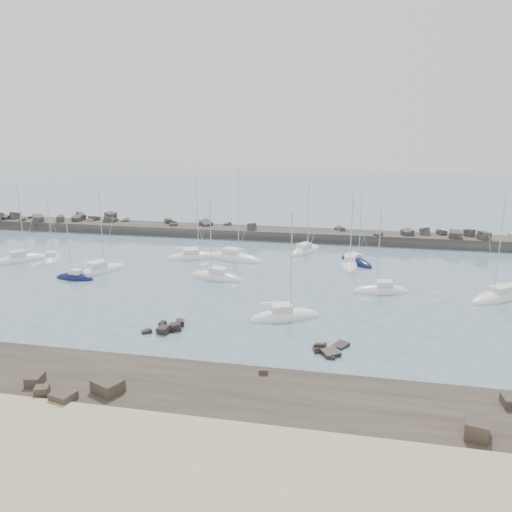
{
  "coord_description": "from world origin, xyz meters",
  "views": [
    {
      "loc": [
        15.84,
        -56.08,
        21.29
      ],
      "look_at": [
        1.99,
        12.0,
        3.12
      ],
      "focal_mm": 35.0,
      "sensor_mm": 36.0,
      "label": 1
    }
  ],
  "objects": [
    {
      "name": "ground",
      "position": [
        0.0,
        0.0,
        0.0
      ],
      "size": [
        400.0,
        400.0,
        0.0
      ],
      "primitive_type": "plane",
      "color": "slate",
      "rests_on": "ground"
    },
    {
      "name": "sand_strip",
      "position": [
        0.0,
        -32.0,
        0.0
      ],
      "size": [
        140.0,
        14.0,
        1.0
      ],
      "primitive_type": "cube",
      "color": "tan",
      "rests_on": "ground"
    },
    {
      "name": "rock_shelf",
      "position": [
        -0.29,
        -21.99,
        0.02
      ],
      "size": [
        140.0,
        12.04,
        1.95
      ],
      "color": "#2C251E",
      "rests_on": "ground"
    },
    {
      "name": "rock_cluster_near",
      "position": [
        -3.36,
        -9.14,
        0.12
      ],
      "size": [
        4.3,
        3.94,
        1.52
      ],
      "color": "black",
      "rests_on": "ground"
    },
    {
      "name": "rock_cluster_far",
      "position": [
        13.95,
        -11.03,
        -0.04
      ],
      "size": [
        3.69,
        4.24,
        1.56
      ],
      "color": "black",
      "rests_on": "ground"
    },
    {
      "name": "breakwater",
      "position": [
        -8.03,
        38.01,
        0.31
      ],
      "size": [
        115.0,
        7.12,
        5.14
      ],
      "color": "#2F2D2A",
      "rests_on": "ground"
    },
    {
      "name": "sailboat_0",
      "position": [
        -37.16,
        12.9,
        0.15
      ],
      "size": [
        7.42,
        8.02,
        13.34
      ],
      "color": "white",
      "rests_on": "ground"
    },
    {
      "name": "sailboat_1",
      "position": [
        -32.6,
        14.56,
        0.13
      ],
      "size": [
        4.69,
        7.44,
        11.36
      ],
      "color": "white",
      "rests_on": "ground"
    },
    {
      "name": "sailboat_2",
      "position": [
        -23.27,
        5.7,
        0.14
      ],
      "size": [
        5.95,
        2.1,
        9.53
      ],
      "color": "#0E153D",
      "rests_on": "ground"
    },
    {
      "name": "sailboat_3",
      "position": [
        -21.37,
        9.63,
        0.14
      ],
      "size": [
        6.54,
        8.87,
        13.7
      ],
      "color": "white",
      "rests_on": "ground"
    },
    {
      "name": "sailboat_4",
      "position": [
        -10.2,
        20.32,
        0.13
      ],
      "size": [
        9.43,
        6.38,
        14.22
      ],
      "color": "white",
      "rests_on": "ground"
    },
    {
      "name": "sailboat_5",
      "position": [
        -3.48,
        9.94,
        0.14
      ],
      "size": [
        8.42,
        3.9,
        12.93
      ],
      "color": "white",
      "rests_on": "ground"
    },
    {
      "name": "sailboat_6",
      "position": [
        15.23,
        20.07,
        0.15
      ],
      "size": [
        2.83,
        8.01,
        12.68
      ],
      "color": "white",
      "rests_on": "ground"
    },
    {
      "name": "sailboat_7",
      "position": [
        8.42,
        -3.24,
        0.15
      ],
      "size": [
        8.57,
        5.85,
        13.19
      ],
      "color": "white",
      "rests_on": "ground"
    },
    {
      "name": "sailboat_8",
      "position": [
        16.23,
        22.67,
        0.13
      ],
      "size": [
        6.42,
        7.69,
        12.2
      ],
      "color": "#0E153D",
      "rests_on": "ground"
    },
    {
      "name": "sailboat_9",
      "position": [
        19.57,
        8.44,
        0.14
      ],
      "size": [
        7.79,
        3.79,
        11.92
      ],
      "color": "white",
      "rests_on": "ground"
    },
    {
      "name": "sailboat_11",
      "position": [
        33.92,
        8.7,
        0.14
      ],
      "size": [
        8.88,
        8.05,
        14.43
      ],
      "color": "white",
      "rests_on": "ground"
    },
    {
      "name": "sailboat_13",
      "position": [
        7.47,
        28.04,
        0.14
      ],
      "size": [
        6.38,
        9.07,
        13.84
      ],
      "color": "white",
      "rests_on": "ground"
    },
    {
      "name": "sailboat_14",
      "position": [
        -3.43,
        20.86,
        0.14
      ],
      "size": [
        10.54,
        5.91,
        15.81
      ],
      "color": "white",
      "rests_on": "ground"
    }
  ]
}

